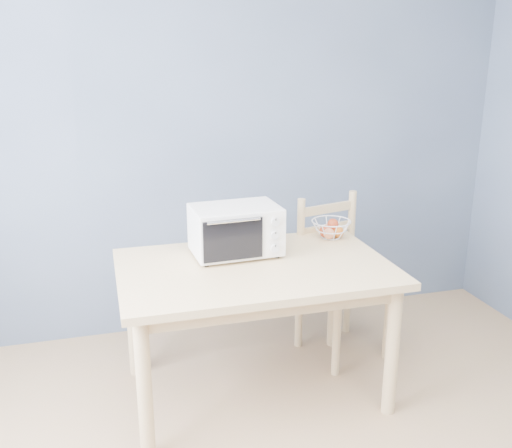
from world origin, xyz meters
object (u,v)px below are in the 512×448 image
object	(u,v)px
dining_table	(255,283)
dining_chair	(340,278)
toaster_oven	(232,230)
fruit_basket	(331,229)

from	to	relation	value
dining_table	dining_chair	world-z (taller)	dining_chair
dining_table	dining_chair	bearing A→B (deg)	26.90
toaster_oven	dining_chair	xyz separation A→B (m)	(0.70, 0.14, -0.41)
toaster_oven	dining_chair	size ratio (longest dim) A/B	0.49
dining_table	fruit_basket	bearing A→B (deg)	28.67
dining_table	toaster_oven	distance (m)	0.31
toaster_oven	fruit_basket	bearing A→B (deg)	8.20
dining_table	toaster_oven	world-z (taller)	toaster_oven
dining_table	toaster_oven	bearing A→B (deg)	113.30
dining_chair	fruit_basket	bearing A→B (deg)	179.09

